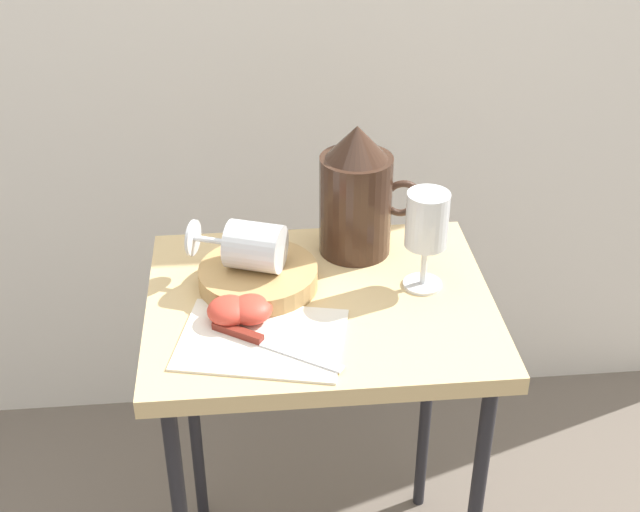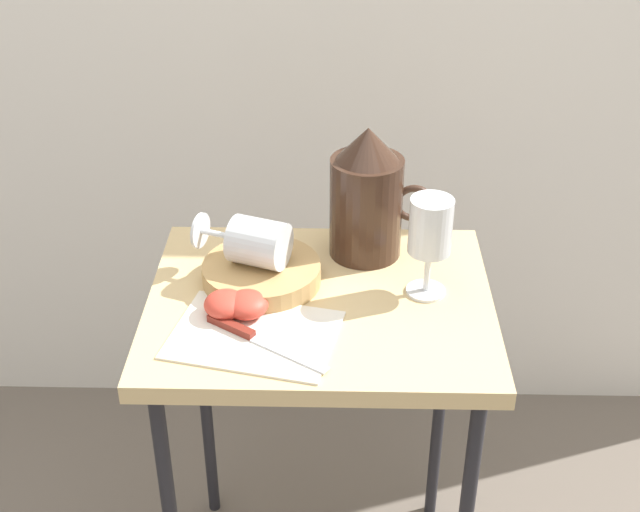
{
  "view_description": "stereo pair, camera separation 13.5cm",
  "coord_description": "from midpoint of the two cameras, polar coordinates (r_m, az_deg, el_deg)",
  "views": [
    {
      "loc": [
        -0.11,
        -1.15,
        1.48
      ],
      "look_at": [
        0.0,
        0.0,
        0.77
      ],
      "focal_mm": 48.89,
      "sensor_mm": 36.0,
      "label": 1
    },
    {
      "loc": [
        0.03,
        -1.15,
        1.48
      ],
      "look_at": [
        0.0,
        0.0,
        0.77
      ],
      "focal_mm": 48.89,
      "sensor_mm": 36.0,
      "label": 2
    }
  ],
  "objects": [
    {
      "name": "apple_half_left",
      "position": [
        1.34,
        -3.34,
        -3.26
      ],
      "size": [
        0.07,
        0.07,
        0.04
      ],
      "primitive_type": "ellipsoid",
      "color": "#CC3D2D",
      "rests_on": "linen_napkin"
    },
    {
      "name": "apple_half_right",
      "position": [
        1.34,
        -1.96,
        -3.29
      ],
      "size": [
        0.07,
        0.07,
        0.04
      ],
      "primitive_type": "ellipsoid",
      "color": "#CC3D2D",
      "rests_on": "linen_napkin"
    },
    {
      "name": "pitcher",
      "position": [
        1.47,
        5.7,
        3.33
      ],
      "size": [
        0.18,
        0.12,
        0.23
      ],
      "color": "#382319",
      "rests_on": "table"
    },
    {
      "name": "curtain_drape",
      "position": [
        1.81,
        2.67,
        15.71
      ],
      "size": [
        2.4,
        0.03,
        1.96
      ],
      "primitive_type": "cube",
      "color": "silver",
      "rests_on": "ground_plane"
    },
    {
      "name": "knife",
      "position": [
        1.3,
        -1.74,
        -5.26
      ],
      "size": [
        0.19,
        0.13,
        0.01
      ],
      "color": "silver",
      "rests_on": "linen_napkin"
    },
    {
      "name": "wine_glass_upright",
      "position": [
        1.37,
        10.05,
        1.5
      ],
      "size": [
        0.07,
        0.07,
        0.17
      ],
      "color": "silver",
      "rests_on": "table"
    },
    {
      "name": "table",
      "position": [
        1.44,
        2.7,
        -5.28
      ],
      "size": [
        0.55,
        0.45,
        0.69
      ],
      "color": "tan",
      "rests_on": "ground_plane"
    },
    {
      "name": "wine_glass_tipped_near",
      "position": [
        1.4,
        -1.42,
        0.83
      ],
      "size": [
        0.17,
        0.12,
        0.08
      ],
      "color": "silver",
      "rests_on": "basket_tray"
    },
    {
      "name": "basket_tray",
      "position": [
        1.42,
        -1.14,
        -1.23
      ],
      "size": [
        0.19,
        0.19,
        0.03
      ],
      "primitive_type": "cylinder",
      "color": "tan",
      "rests_on": "table"
    },
    {
      "name": "linen_napkin",
      "position": [
        1.31,
        -1.39,
        -5.28
      ],
      "size": [
        0.28,
        0.23,
        0.0
      ],
      "primitive_type": "cube",
      "rotation": [
        0.0,
        0.0,
        -0.22
      ],
      "color": "silver",
      "rests_on": "table"
    }
  ]
}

